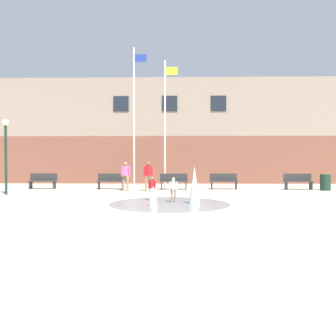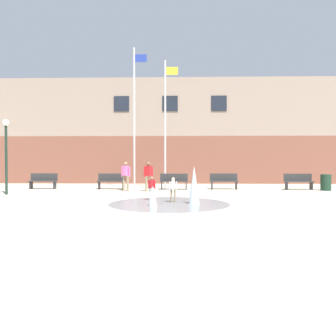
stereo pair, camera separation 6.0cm
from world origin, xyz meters
TOP-DOWN VIEW (x-y plane):
  - ground_plane at (0.00, 0.00)m, footprint 100.00×100.00m
  - library_building at (0.00, 18.72)m, footprint 36.00×6.05m
  - splash_fountain at (0.59, 4.52)m, footprint 4.60×4.60m
  - park_bench_left_of_flagpoles at (-7.36, 11.12)m, footprint 1.60×0.44m
  - park_bench_center at (-3.32, 11.04)m, footprint 1.60×0.44m
  - park_bench_under_right_flagpole at (0.32, 10.94)m, footprint 1.60×0.44m
  - park_bench_near_trashcan at (3.21, 11.16)m, footprint 1.60×0.44m
  - park_bench_far_right at (7.44, 11.02)m, footprint 1.60×0.44m
  - teen_by_trashcan at (-2.32, 9.96)m, footprint 0.50×0.39m
  - child_running at (-0.57, 5.69)m, footprint 0.31×0.24m
  - child_in_fountain at (0.32, 5.00)m, footprint 0.31×0.22m
  - adult_in_red at (-1.05, 9.65)m, footprint 0.50×0.36m
  - flagpole_left at (-2.02, 11.58)m, footprint 0.80×0.10m
  - flagpole_right at (-0.18, 11.58)m, footprint 0.80×0.10m
  - lamp_post_left_lane at (-7.82, 7.84)m, footprint 0.32×0.32m
  - trash_can at (8.74, 10.45)m, footprint 0.56×0.56m

SIDE VIEW (x-z plane):
  - ground_plane at x=0.00m, z-range 0.00..0.00m
  - splash_fountain at x=0.59m, z-range -0.29..1.15m
  - trash_can at x=8.74m, z-range 0.00..0.90m
  - park_bench_left_of_flagpoles at x=-7.36m, z-range 0.02..0.93m
  - park_bench_center at x=-3.32m, z-range 0.02..0.93m
  - park_bench_under_right_flagpole at x=0.32m, z-range 0.02..0.93m
  - park_bench_near_trashcan at x=3.21m, z-range 0.02..0.93m
  - park_bench_far_right at x=7.44m, z-range 0.02..0.93m
  - child_running at x=-0.57m, z-range 0.09..1.07m
  - child_in_fountain at x=0.32m, z-range 0.09..1.07m
  - teen_by_trashcan at x=-2.32m, z-range 0.14..1.73m
  - adult_in_red at x=-1.05m, z-range 0.14..1.73m
  - lamp_post_left_lane at x=-7.82m, z-range 0.58..4.24m
  - library_building at x=0.00m, z-range 0.00..7.66m
  - flagpole_right at x=-0.18m, z-range 0.24..7.83m
  - flagpole_left at x=-2.02m, z-range 0.25..8.60m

